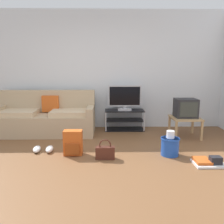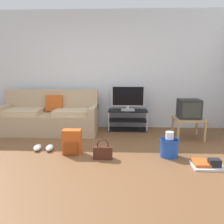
{
  "view_description": "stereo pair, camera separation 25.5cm",
  "coord_description": "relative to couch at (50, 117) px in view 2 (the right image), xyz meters",
  "views": [
    {
      "loc": [
        0.31,
        -3.1,
        1.41
      ],
      "look_at": [
        0.39,
        0.96,
        0.64
      ],
      "focal_mm": 37.51,
      "sensor_mm": 36.0,
      "label": 1
    },
    {
      "loc": [
        0.57,
        -3.1,
        1.41
      ],
      "look_at": [
        0.39,
        0.96,
        0.64
      ],
      "focal_mm": 37.51,
      "sensor_mm": 36.0,
      "label": 2
    }
  ],
  "objects": [
    {
      "name": "wall_back",
      "position": [
        1.03,
        0.57,
        1.01
      ],
      "size": [
        9.0,
        0.1,
        2.7
      ],
      "primitive_type": "cube",
      "color": "silver",
      "rests_on": "ground_plane"
    },
    {
      "name": "tv_stand",
      "position": [
        1.73,
        0.27,
        -0.11
      ],
      "size": [
        0.89,
        0.42,
        0.46
      ],
      "color": "black",
      "rests_on": "ground_plane"
    },
    {
      "name": "handbag",
      "position": [
        1.3,
        -1.5,
        -0.23
      ],
      "size": [
        0.3,
        0.11,
        0.32
      ],
      "rotation": [
        0.0,
        0.0,
        -0.5
      ],
      "color": "#4C2319",
      "rests_on": "ground_plane"
    },
    {
      "name": "backpack",
      "position": [
        0.77,
        -1.3,
        -0.14
      ],
      "size": [
        0.3,
        0.25,
        0.41
      ],
      "rotation": [
        0.0,
        0.0,
        0.14
      ],
      "color": "#CC561E",
      "rests_on": "ground_plane"
    },
    {
      "name": "floor_tray",
      "position": [
        2.83,
        -1.75,
        -0.3
      ],
      "size": [
        0.44,
        0.34,
        0.14
      ],
      "color": "silver",
      "rests_on": "ground_plane"
    },
    {
      "name": "couch",
      "position": [
        0.0,
        0.0,
        0.0
      ],
      "size": [
        2.09,
        0.83,
        0.92
      ],
      "color": "tan",
      "rests_on": "ground_plane"
    },
    {
      "name": "flat_tv",
      "position": [
        1.73,
        0.24,
        0.4
      ],
      "size": [
        0.74,
        0.22,
        0.57
      ],
      "color": "#B2B2B7",
      "rests_on": "tv_stand"
    },
    {
      "name": "cleaning_bucket",
      "position": [
        2.36,
        -1.36,
        -0.17
      ],
      "size": [
        0.3,
        0.3,
        0.41
      ],
      "color": "blue",
      "rests_on": "ground_plane"
    },
    {
      "name": "sneakers_pair",
      "position": [
        0.24,
        -1.16,
        -0.3
      ],
      "size": [
        0.37,
        0.29,
        0.09
      ],
      "color": "white",
      "rests_on": "ground_plane"
    },
    {
      "name": "ground_plane",
      "position": [
        1.03,
        -1.88,
        -0.35
      ],
      "size": [
        9.0,
        9.8,
        0.02
      ],
      "primitive_type": "cube",
      "color": "brown"
    },
    {
      "name": "crt_tv",
      "position": [
        2.93,
        -0.32,
        0.26
      ],
      "size": [
        0.43,
        0.37,
        0.38
      ],
      "color": "#232326",
      "rests_on": "side_table"
    },
    {
      "name": "side_table",
      "position": [
        2.93,
        -0.34,
        0.02
      ],
      "size": [
        0.57,
        0.57,
        0.42
      ],
      "color": "tan",
      "rests_on": "ground_plane"
    }
  ]
}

